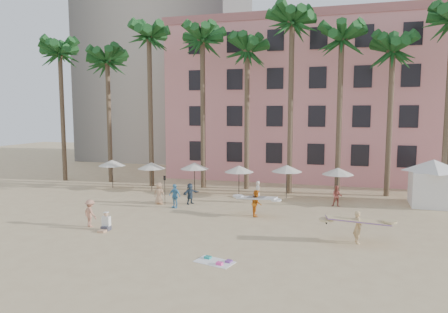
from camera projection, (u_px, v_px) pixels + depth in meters
ground at (204, 242)px, 21.51m from camera, size 120.00×120.00×0.00m
pink_hotel at (338, 103)px, 43.69m from camera, size 35.00×14.00×16.00m
palm_row at (263, 42)px, 34.31m from camera, size 44.40×5.40×16.30m
umbrella_row at (216, 167)px, 34.02m from camera, size 22.50×2.70×2.73m
cabana at (433, 179)px, 29.67m from camera, size 4.75×4.75×3.50m
beach_towel at (216, 261)px, 18.66m from camera, size 2.00×1.44×0.14m
carrier_yellow at (358, 225)px, 21.27m from camera, size 3.37×1.31×1.77m
carrier_white at (256, 202)px, 26.82m from camera, size 2.83×1.29×1.79m
beachgoers at (192, 198)px, 28.71m from camera, size 15.62×10.27×1.77m
paddle at (165, 186)px, 30.10m from camera, size 0.18×0.04×2.23m
seated_man at (106, 224)px, 23.64m from camera, size 0.48×0.84×1.09m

